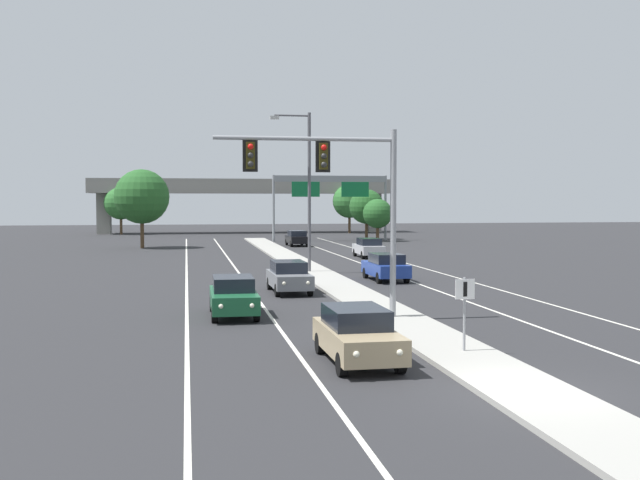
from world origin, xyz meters
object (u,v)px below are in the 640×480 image
Objects in this scene: car_receding_silver at (369,247)px; highway_sign_gantry at (330,187)px; tree_far_right_a at (367,207)px; car_oncoming_tan at (357,334)px; overhead_signal_mast at (338,183)px; median_sign_post at (465,303)px; tree_far_left_c at (121,203)px; street_lamp_median at (306,182)px; car_receding_black at (297,238)px; tree_far_right_c at (378,214)px; car_receding_blue at (386,267)px; tree_far_right_b at (349,201)px; car_oncoming_grey at (289,276)px; tree_far_left_b at (142,197)px; car_oncoming_green at (233,296)px.

car_receding_silver is 25.58m from highway_sign_gantry.
car_oncoming_tan is at bearing -103.86° from tree_far_right_a.
overhead_signal_mast is 3.27× the size of median_sign_post.
median_sign_post is 3.49m from car_oncoming_tan.
highway_sign_gantry is (10.51, 56.18, 0.87)m from overhead_signal_mast.
car_oncoming_tan is at bearing -100.20° from highway_sign_gantry.
car_oncoming_tan is 39.67m from car_receding_silver.
tree_far_left_c reaches higher than tree_far_right_a.
median_sign_post is 0.22× the size of street_lamp_median.
car_receding_black is 12.54m from tree_far_right_c.
tree_far_left_c reaches higher than car_receding_blue.
overhead_signal_mast reaches higher than car_oncoming_tan.
car_oncoming_tan is at bearing -97.11° from overhead_signal_mast.
median_sign_post reaches higher than car_receding_black.
median_sign_post is at bearing -100.01° from tree_far_right_b.
tree_far_left_b is (-9.29, 37.39, 4.18)m from car_oncoming_grey.
tree_far_right_b is 1.16× the size of tree_far_right_a.
car_receding_blue is 1.00× the size of car_receding_black.
car_oncoming_grey is at bearing -103.36° from highway_sign_gantry.
highway_sign_gantry is 21.27m from tree_far_right_b.
overhead_signal_mast reaches higher than median_sign_post.
car_receding_blue is at bearing 51.24° from car_oncoming_green.
overhead_signal_mast is at bearing -106.01° from tree_far_right_c.
tree_far_right_c is at bearing 76.17° from car_receding_blue.
tree_far_right_b is at bearing 74.99° from street_lamp_median.
street_lamp_median is 2.23× the size of car_receding_silver.
tree_far_right_c reaches higher than car_receding_blue.
car_receding_black is at bearing -112.27° from tree_far_right_b.
street_lamp_median reaches higher than overhead_signal_mast.
tree_far_right_b is (17.16, 76.32, -0.78)m from overhead_signal_mast.
tree_far_left_c is at bearing 98.40° from tree_far_left_b.
car_receding_black is 31.30m from tree_far_right_b.
highway_sign_gantry is (11.12, 46.83, 5.34)m from car_oncoming_grey.
highway_sign_gantry is 1.73× the size of tree_far_left_b.
car_receding_black is 0.68× the size of tree_far_left_c.
tree_far_right_c reaches higher than car_receding_silver.
tree_far_right_a is 0.78× the size of tree_far_left_b.
tree_far_right_c is at bearing 73.99° from overhead_signal_mast.
car_receding_blue is at bearing -72.43° from tree_far_left_c.
car_receding_black is 0.93× the size of tree_far_right_c.
car_receding_blue is 1.00× the size of car_receding_silver.
car_oncoming_grey is 69.38m from tree_far_right_b.
car_oncoming_green and car_receding_black have the same top height.
car_oncoming_tan and car_receding_black have the same top height.
overhead_signal_mast is at bearing -105.87° from car_receding_silver.
car_receding_blue is at bearing -100.58° from car_receding_silver.
car_receding_black is 0.59× the size of tree_far_left_b.
overhead_signal_mast is 48.07m from car_receding_black.
tree_far_left_b is (-20.41, -9.44, -1.16)m from highway_sign_gantry.
overhead_signal_mast reaches higher than car_oncoming_green.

